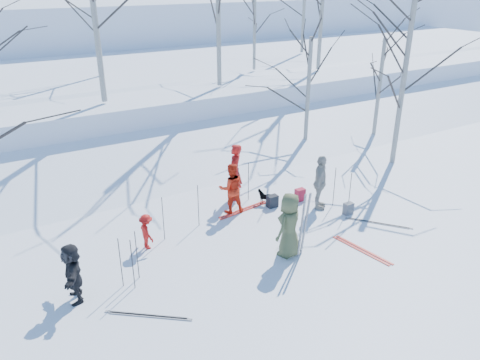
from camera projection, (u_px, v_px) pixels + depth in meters
ground at (267, 240)px, 13.40m from camera, size 120.00×120.00×0.00m
snow_ramp at (171, 159)px, 18.85m from camera, size 70.00×9.49×4.12m
snow_plateau at (101, 89)px, 26.38m from camera, size 70.00×18.00×2.20m
far_hill at (37, 33)px, 42.52m from camera, size 90.00×30.00×6.00m
skier_olive_center at (289, 225)px, 12.34m from camera, size 1.03×0.86×1.80m
skier_red_north at (235, 172)px, 15.47m from camera, size 0.83×0.81×1.93m
skier_redor_behind at (231, 188)px, 14.65m from camera, size 0.94×0.81×1.64m
skier_red_seated at (147, 232)px, 12.80m from camera, size 0.41×0.68×1.02m
skier_cream_east at (320, 183)px, 14.86m from camera, size 1.06×1.05×1.80m
skier_grey_west at (73, 273)px, 10.66m from camera, size 0.62×1.41×1.47m
dog at (266, 197)px, 15.38m from camera, size 0.62×0.61×0.50m
upright_ski_left at (302, 226)px, 12.20m from camera, size 0.10×0.17×1.90m
upright_ski_right at (305, 224)px, 12.29m from camera, size 0.11×0.23×1.89m
ski_pair_a at (362, 250)px, 12.88m from camera, size 0.78×1.96×0.02m
ski_pair_b at (148, 316)px, 10.41m from camera, size 2.04×2.09×0.02m
ski_pair_c at (243, 210)px, 15.05m from camera, size 0.72×1.95×0.02m
ski_pair_d at (378, 223)px, 14.26m from camera, size 2.06×2.10×0.02m
ski_pole_a at (350, 193)px, 14.71m from camera, size 0.02×0.02×1.34m
ski_pole_b at (248, 181)px, 15.50m from camera, size 0.02×0.02×1.34m
ski_pole_c at (133, 264)px, 11.08m from camera, size 0.02×0.02×1.34m
ski_pole_d at (238, 187)px, 15.11m from camera, size 0.02×0.02×1.34m
ski_pole_e at (121, 263)px, 11.15m from camera, size 0.02×0.02×1.34m
ski_pole_f at (137, 255)px, 11.45m from camera, size 0.02×0.02×1.34m
ski_pole_g at (163, 219)px, 13.14m from camera, size 0.02×0.02×1.34m
ski_pole_h at (198, 206)px, 13.89m from camera, size 0.02×0.02×1.34m
ski_pole_i at (334, 187)px, 15.11m from camera, size 0.02×0.02×1.34m
backpack_red at (300, 195)px, 15.63m from camera, size 0.32×0.22×0.42m
backpack_grey at (348, 209)px, 14.75m from camera, size 0.30×0.20×0.38m
backpack_dark at (272, 201)px, 15.21m from camera, size 0.34×0.24×0.40m
birch_plateau_e at (95, 16)px, 23.20m from camera, size 4.60×4.60×5.71m
birch_plateau_f at (254, 32)px, 24.70m from camera, size 3.30×3.30×3.86m
birch_plateau_g at (322, 2)px, 24.21m from camera, size 5.42×5.42×6.88m
birch_plateau_h at (304, 1)px, 29.76m from camera, size 5.07×5.07×6.38m
birch_plateau_i at (218, 7)px, 20.50m from camera, size 5.41×5.41×6.87m
birch_edge_b at (403, 84)px, 17.60m from camera, size 5.05×5.05×6.36m
birch_edge_c at (379, 91)px, 20.63m from camera, size 3.75×3.75×4.50m
birch_edge_e at (308, 95)px, 19.45m from camera, size 3.89×3.89×4.70m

